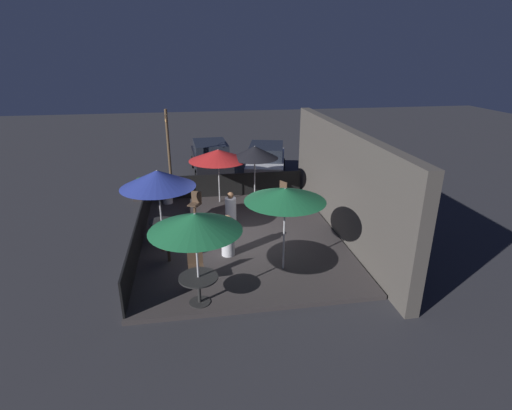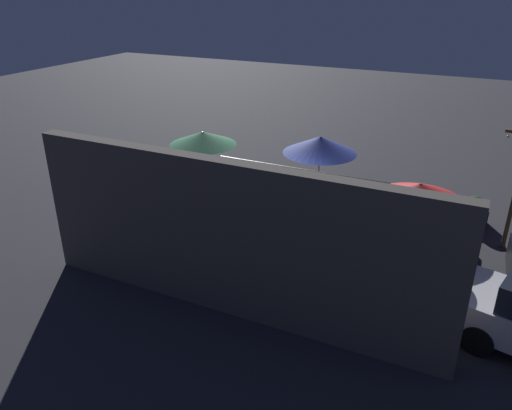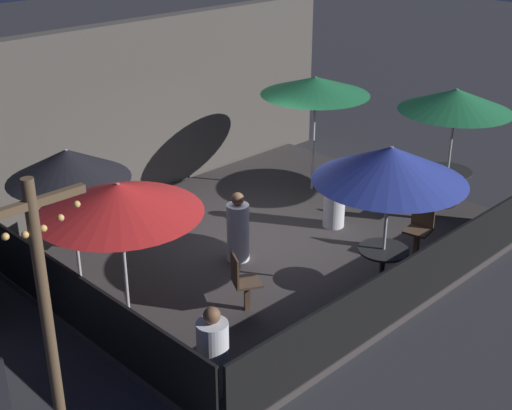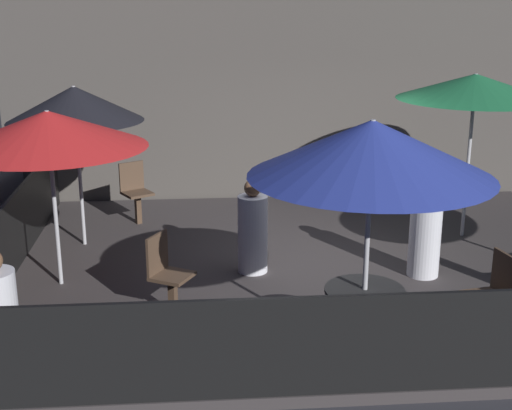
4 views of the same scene
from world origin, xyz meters
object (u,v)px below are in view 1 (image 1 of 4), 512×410
object	(u,v)px
patio_umbrella_0	(195,222)
patio_chair_1	(168,246)
patron_0	(167,190)
planter_box	(141,189)
light_post	(168,146)
parked_car_1	(266,161)
dining_table_0	(199,282)
patron_2	(228,237)
dining_table_1	(162,225)
patio_chair_0	(281,192)
patio_umbrella_2	(255,152)
patio_chair_3	(195,203)
patron_1	(231,211)
patio_umbrella_1	(157,179)
parked_car_0	(211,157)
patio_chair_2	(196,265)
patio_umbrella_4	(285,195)
patio_umbrella_3	(218,155)

from	to	relation	value
patio_umbrella_0	patio_chair_1	size ratio (longest dim) A/B	2.54
patio_umbrella_0	patron_0	world-z (taller)	patio_umbrella_0
patio_chair_1	planter_box	world-z (taller)	patio_chair_1
light_post	parked_car_1	xyz separation A→B (m)	(-1.07, 4.50, -1.15)
dining_table_0	patron_2	world-z (taller)	patron_2
dining_table_1	patio_chair_0	size ratio (longest dim) A/B	0.83
patio_umbrella_2	patio_chair_0	world-z (taller)	patio_umbrella_2
patio_umbrella_0	patio_chair_3	size ratio (longest dim) A/B	2.51
light_post	patron_1	bearing A→B (deg)	25.50
patio_umbrella_1	dining_table_1	size ratio (longest dim) A/B	3.02
patron_0	patron_1	distance (m)	3.43
dining_table_1	parked_car_0	xyz separation A→B (m)	(-7.68, 1.98, 0.17)
parked_car_1	planter_box	bearing A→B (deg)	-57.40
patio_chair_3	planter_box	bearing A→B (deg)	-111.15
patio_chair_2	patron_1	size ratio (longest dim) A/B	0.76
patio_umbrella_4	parked_car_0	xyz separation A→B (m)	(-9.95, -1.43, -1.46)
patron_2	parked_car_1	world-z (taller)	parked_car_1
patio_chair_3	light_post	bearing A→B (deg)	-135.36
light_post	planter_box	bearing A→B (deg)	-53.66
dining_table_0	dining_table_1	size ratio (longest dim) A/B	1.20
patron_1	parked_car_1	bearing A→B (deg)	-75.66
patio_umbrella_3	patron_2	world-z (taller)	patio_umbrella_3
patio_umbrella_2	planter_box	distance (m)	5.13
patio_chair_1	patio_umbrella_4	bearing A→B (deg)	-115.90
patio_umbrella_0	dining_table_1	bearing A→B (deg)	-163.46
patio_chair_1	patron_1	xyz separation A→B (m)	(-2.31, 2.02, 0.04)
patio_umbrella_1	patio_chair_0	size ratio (longest dim) A/B	2.50
patio_chair_3	patron_2	world-z (taller)	patron_2
light_post	dining_table_1	bearing A→B (deg)	-0.85
parked_car_1	patio_umbrella_1	bearing A→B (deg)	-21.25
planter_box	patio_umbrella_1	bearing A→B (deg)	13.90
patio_chair_3	patron_0	bearing A→B (deg)	-115.99
patio_umbrella_3	parked_car_0	xyz separation A→B (m)	(-4.38, -0.08, -1.20)
dining_table_0	patio_chair_1	xyz separation A→B (m)	(-2.15, -0.80, -0.07)
dining_table_0	planter_box	world-z (taller)	planter_box
patio_chair_2	patron_2	distance (m)	1.68
dining_table_1	patron_0	bearing A→B (deg)	179.92
patio_chair_0	parked_car_0	xyz separation A→B (m)	(-5.12, -2.44, 0.21)
patio_umbrella_4	patron_1	size ratio (longest dim) A/B	1.94
dining_table_1	patron_1	xyz separation A→B (m)	(-0.91, 2.28, -0.01)
patio_umbrella_3	planter_box	size ratio (longest dim) A/B	2.53
patio_umbrella_1	planter_box	distance (m)	5.09
patio_chair_3	planter_box	distance (m)	3.47
patron_2	planter_box	distance (m)	6.62
patio_umbrella_3	patron_1	bearing A→B (deg)	5.06
patio_chair_0	dining_table_0	bearing A→B (deg)	31.01
patio_chair_0	patron_2	size ratio (longest dim) A/B	0.74
patio_umbrella_0	parked_car_0	distance (m)	11.34
patio_umbrella_4	patio_chair_0	world-z (taller)	patio_umbrella_4
patron_1	patron_2	xyz separation A→B (m)	(2.14, -0.31, 0.03)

